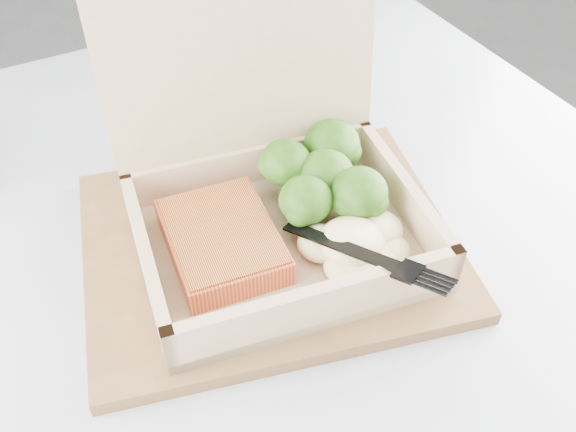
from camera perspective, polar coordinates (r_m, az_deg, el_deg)
floor at (r=1.58m, az=5.48°, el=-4.20°), size 4.00×4.00×0.00m
cafe_table at (r=0.72m, az=-3.05°, el=-14.80°), size 0.87×0.87×0.75m
serving_tray at (r=0.57m, az=-1.75°, el=-2.46°), size 0.37×0.32×0.01m
takeout_container at (r=0.54m, az=-1.78°, el=3.54°), size 0.26×0.24×0.22m
salmon_fillet at (r=0.53m, az=-5.88°, el=-2.21°), size 0.10×0.12×0.02m
broccoli_pile at (r=0.57m, az=3.36°, el=3.18°), size 0.13×0.13×0.05m
mashed_potatoes at (r=0.53m, az=5.68°, el=-2.29°), size 0.09×0.08×0.03m
plastic_fork at (r=0.52m, az=2.78°, el=-1.55°), size 0.08×0.15×0.03m
receipt at (r=0.71m, az=-9.56°, el=7.19°), size 0.12×0.15×0.00m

